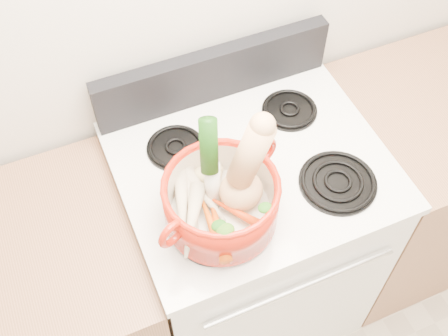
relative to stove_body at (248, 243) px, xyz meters
name	(u,v)px	position (x,y,z in m)	size (l,w,h in m)	color
stove_body	(248,243)	(0.00, 0.00, 0.00)	(0.76, 0.65, 0.92)	silver
cooktop	(253,166)	(0.00, 0.00, 0.47)	(0.78, 0.67, 0.03)	silver
control_backsplash	(214,74)	(0.00, 0.30, 0.58)	(0.76, 0.05, 0.18)	black
oven_handle	(301,287)	(0.00, -0.34, 0.32)	(0.02, 0.02, 0.60)	silver
burner_front_left	(215,228)	(-0.19, -0.16, 0.50)	(0.22, 0.22, 0.02)	black
burner_front_right	(338,182)	(0.19, -0.16, 0.50)	(0.22, 0.22, 0.02)	black
burner_back_left	(176,147)	(-0.19, 0.14, 0.50)	(0.17, 0.17, 0.02)	black
burner_back_right	(290,109)	(0.19, 0.14, 0.50)	(0.17, 0.17, 0.02)	black
dutch_oven	(221,201)	(-0.16, -0.14, 0.58)	(0.30, 0.30, 0.15)	#A81A0A
pot_handle_left	(172,234)	(-0.32, -0.21, 0.63)	(0.08, 0.08, 0.02)	#A81A0A
pot_handle_right	(265,152)	(-0.01, -0.07, 0.63)	(0.08, 0.08, 0.02)	#A81A0A
squash	(242,169)	(-0.10, -0.13, 0.69)	(0.12, 0.12, 0.29)	tan
leek	(212,165)	(-0.17, -0.09, 0.69)	(0.05, 0.05, 0.30)	silver
ginger	(207,175)	(-0.16, -0.03, 0.56)	(0.08, 0.06, 0.05)	tan
parsnip_0	(192,200)	(-0.23, -0.09, 0.57)	(0.05, 0.05, 0.24)	beige
parsnip_1	(182,205)	(-0.26, -0.10, 0.57)	(0.05, 0.05, 0.22)	beige
parsnip_2	(201,190)	(-0.20, -0.08, 0.57)	(0.05, 0.05, 0.21)	beige
parsnip_3	(192,219)	(-0.25, -0.16, 0.58)	(0.04, 0.04, 0.20)	beige
carrot_0	(218,231)	(-0.20, -0.20, 0.56)	(0.04, 0.04, 0.18)	#C54109
carrot_1	(210,222)	(-0.21, -0.17, 0.56)	(0.03, 0.03, 0.14)	#D4570A
carrot_2	(237,213)	(-0.13, -0.18, 0.57)	(0.03, 0.03, 0.15)	red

